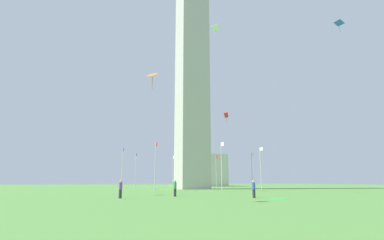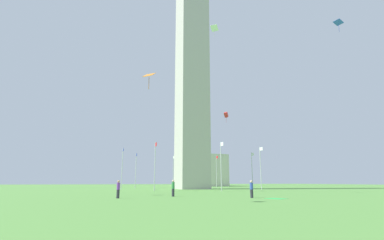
% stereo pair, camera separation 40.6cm
% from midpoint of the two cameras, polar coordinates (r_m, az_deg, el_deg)
% --- Properties ---
extents(ground_plane, '(260.00, 260.00, 0.00)m').
position_cam_midpoint_polar(ground_plane, '(64.93, -0.18, -13.21)').
color(ground_plane, '#548C3D').
extents(obelisk_monument, '(6.36, 6.36, 57.83)m').
position_cam_midpoint_polar(obelisk_monument, '(70.44, -0.17, 11.02)').
color(obelisk_monument, '#B7B2A8').
rests_on(obelisk_monument, ground).
extents(flagpole_n, '(1.12, 0.14, 8.33)m').
position_cam_midpoint_polar(flagpole_n, '(51.13, 5.53, -8.41)').
color(flagpole_n, silver).
rests_on(flagpole_n, ground).
extents(flagpole_ne, '(1.12, 0.14, 8.33)m').
position_cam_midpoint_polar(flagpole_ne, '(60.07, 12.96, -8.67)').
color(flagpole_ne, silver).
rests_on(flagpole_ne, ground).
extents(flagpole_e, '(1.12, 0.14, 8.33)m').
position_cam_midpoint_polar(flagpole_e, '(71.33, 11.35, -9.20)').
color(flagpole_e, silver).
rests_on(flagpole_e, ground).
extents(flagpole_se, '(1.12, 0.14, 8.33)m').
position_cam_midpoint_polar(flagpole_se, '(78.66, 4.56, -9.61)').
color(flagpole_se, silver).
rests_on(flagpole_se, ground).
extents(flagpole_s, '(1.12, 0.14, 8.33)m').
position_cam_midpoint_polar(flagpole_s, '(79.13, -3.85, -9.64)').
color(flagpole_s, silver).
rests_on(flagpole_s, ground).
extents(flagpole_sw, '(1.12, 0.14, 8.33)m').
position_cam_midpoint_polar(flagpole_sw, '(72.57, -11.02, -9.25)').
color(flagpole_sw, silver).
rests_on(flagpole_sw, ground).
extents(flagpole_w, '(1.12, 0.14, 8.33)m').
position_cam_midpoint_polar(flagpole_w, '(61.54, -13.53, -8.72)').
color(flagpole_w, silver).
rests_on(flagpole_w, ground).
extents(flagpole_nw, '(1.12, 0.14, 8.33)m').
position_cam_midpoint_polar(flagpole_nw, '(51.85, -7.32, -8.42)').
color(flagpole_nw, silver).
rests_on(flagpole_nw, ground).
extents(person_blue_shirt, '(0.32, 0.32, 1.67)m').
position_cam_midpoint_polar(person_blue_shirt, '(30.13, 11.46, -12.97)').
color(person_blue_shirt, '#2D2D38').
rests_on(person_blue_shirt, ground).
extents(person_purple_shirt, '(0.32, 0.32, 1.69)m').
position_cam_midpoint_polar(person_purple_shirt, '(29.57, -14.06, -12.87)').
color(person_purple_shirt, '#2D2D38').
rests_on(person_purple_shirt, ground).
extents(person_green_shirt, '(0.32, 0.32, 1.74)m').
position_cam_midpoint_polar(person_green_shirt, '(32.32, -3.67, -13.03)').
color(person_green_shirt, '#2D2D38').
rests_on(person_green_shirt, ground).
extents(kite_orange_diamond, '(1.12, 1.13, 1.45)m').
position_cam_midpoint_polar(kite_orange_diamond, '(24.17, -8.15, 8.52)').
color(kite_orange_diamond, orange).
extents(kite_red_box, '(1.15, 1.24, 2.33)m').
position_cam_midpoint_polar(kite_red_box, '(63.64, 6.44, 1.00)').
color(kite_red_box, red).
extents(kite_white_diamond, '(1.34, 1.34, 1.76)m').
position_cam_midpoint_polar(kite_white_diamond, '(45.74, 4.28, 17.24)').
color(kite_white_diamond, white).
extents(kite_blue_diamond, '(1.20, 1.15, 1.67)m').
position_cam_midpoint_polar(kite_blue_diamond, '(47.92, 26.34, 16.44)').
color(kite_blue_diamond, blue).
extents(distant_building, '(29.90, 10.01, 10.71)m').
position_cam_midpoint_polar(distant_building, '(112.90, 1.19, -9.91)').
color(distant_building, beige).
rests_on(distant_building, ground).
extents(picnic_blanket_near_first_person, '(2.15, 1.89, 0.01)m').
position_cam_midpoint_polar(picnic_blanket_near_first_person, '(29.36, 15.99, -14.40)').
color(picnic_blanket_near_first_person, green).
rests_on(picnic_blanket_near_first_person, ground).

